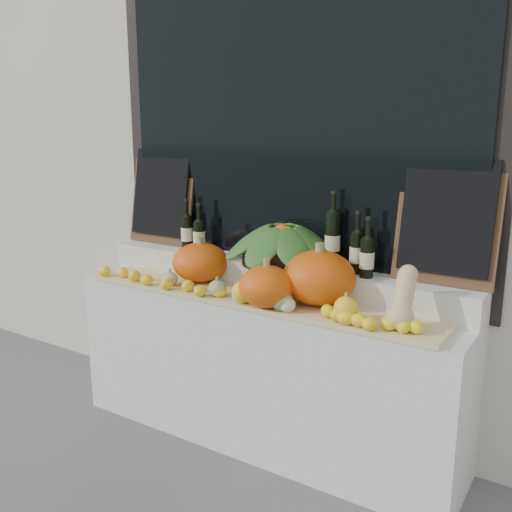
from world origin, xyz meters
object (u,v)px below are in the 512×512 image
pumpkin_left (200,262)px  pumpkin_right (319,278)px  wine_bottle_tall (332,240)px  produce_bowl (283,244)px  butternut_squash (403,301)px

pumpkin_left → pumpkin_right: bearing=-1.3°
pumpkin_right → wine_bottle_tall: 0.27m
produce_bowl → wine_bottle_tall: 0.29m
butternut_squash → produce_bowl: bearing=160.2°
pumpkin_right → produce_bowl: bearing=151.0°
pumpkin_left → produce_bowl: produce_bowl is taller
produce_bowl → pumpkin_left: bearing=-161.4°
produce_bowl → butternut_squash: bearing=-19.8°
pumpkin_left → produce_bowl: 0.51m
butternut_squash → produce_bowl: size_ratio=0.40×
pumpkin_right → butternut_squash: butternut_squash is taller
produce_bowl → wine_bottle_tall: wine_bottle_tall is taller
butternut_squash → pumpkin_left: bearing=174.2°
pumpkin_left → pumpkin_right: 0.79m
pumpkin_left → pumpkin_right: pumpkin_right is taller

